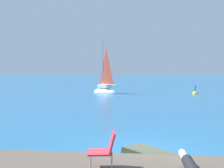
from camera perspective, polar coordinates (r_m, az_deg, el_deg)
The scene contains 6 objects.
ground_plane at distance 9.66m, azimuth 6.15°, elevation -12.96°, with size 160.00×160.00×0.00m, color #236093.
boulder_inland at distance 8.50m, azimuth 7.68°, elevation -15.31°, with size 1.44×1.15×0.79m, color #4B513C.
sailboat_near at distance 29.96m, azimuth -1.41°, elevation -1.14°, with size 2.98×2.87×5.87m.
person_sunbather at distance 6.78m, azimuth 14.65°, elevation -14.72°, with size 0.26×1.76×0.25m.
beach_chair at distance 6.58m, azimuth -1.32°, elevation -12.19°, with size 0.64×0.54×0.80m.
marker_buoy at distance 30.05m, azimuth 15.69°, elevation -1.85°, with size 0.56×0.56×1.13m.
Camera 1 is at (-0.51, -9.26, 2.73)m, focal length 47.58 mm.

